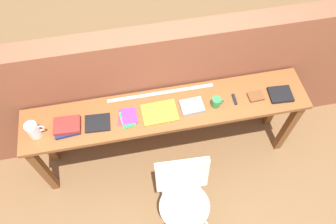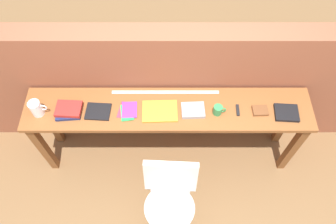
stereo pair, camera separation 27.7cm
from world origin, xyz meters
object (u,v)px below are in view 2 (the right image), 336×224
chair_white_moulded (170,197)px  pamphlet_pile_colourful (128,111)px  book_repair_rightmost (286,113)px  leather_journal_brown (260,111)px  magazine_cycling (98,112)px  book_stack_leftmost (69,110)px  mug (218,110)px  book_open_centre (160,111)px  pitcher_white (36,108)px  multitool_folded (238,110)px

chair_white_moulded → pamphlet_pile_colourful: same height
book_repair_rightmost → leather_journal_brown: bearing=177.8°
leather_journal_brown → magazine_cycling: bearing=178.0°
magazine_cycling → pamphlet_pile_colourful: bearing=6.2°
book_repair_rightmost → book_stack_leftmost: bearing=-176.6°
pamphlet_pile_colourful → mug: bearing=-1.4°
book_open_centre → mug: size_ratio=2.72×
magazine_cycling → leather_journal_brown: (1.39, 0.01, 0.00)m
pitcher_white → magazine_cycling: bearing=1.2°
pitcher_white → multitool_folded: bearing=0.8°
book_stack_leftmost → leather_journal_brown: bearing=0.4°
magazine_cycling → book_repair_rightmost: (1.61, -0.02, 0.01)m
pamphlet_pile_colourful → book_open_centre: bearing=-1.8°
magazine_cycling → pamphlet_pile_colourful: size_ratio=1.00×
book_open_centre → magazine_cycling: bearing=178.8°
pitcher_white → book_repair_rightmost: pitcher_white is taller
chair_white_moulded → multitool_folded: 0.94m
magazine_cycling → leather_journal_brown: bearing=3.9°
book_repair_rightmost → chair_white_moulded: bearing=-144.5°
pamphlet_pile_colourful → leather_journal_brown: 1.13m
magazine_cycling → book_stack_leftmost: bearing=-175.7°
pamphlet_pile_colourful → magazine_cycling: bearing=-177.4°
book_open_centre → pitcher_white: bearing=179.2°
mug → multitool_folded: 0.18m
book_open_centre → mug: (0.49, -0.01, 0.04)m
leather_journal_brown → chair_white_moulded: bearing=-142.8°
pamphlet_pile_colourful → book_stack_leftmost: bearing=-178.4°
pamphlet_pile_colourful → multitool_folded: (0.94, 0.00, 0.00)m
magazine_cycling → leather_journal_brown: size_ratio=1.61×
chair_white_moulded → book_repair_rightmost: (0.99, 0.61, 0.37)m
mug → pamphlet_pile_colourful: bearing=178.6°
multitool_folded → pamphlet_pile_colourful: bearing=-179.8°
book_open_centre → book_stack_leftmost: bearing=178.9°
book_stack_leftmost → pamphlet_pile_colourful: bearing=1.6°
pamphlet_pile_colourful → book_open_centre: book_open_centre is taller
pitcher_white → mug: size_ratio=1.67×
pitcher_white → book_stack_leftmost: 0.26m
pitcher_white → book_stack_leftmost: size_ratio=0.81×
book_open_centre → mug: mug is taller
book_open_centre → multitool_folded: size_ratio=2.72×
chair_white_moulded → magazine_cycling: 0.95m
chair_white_moulded → magazine_cycling: magazine_cycling is taller
chair_white_moulded → book_stack_leftmost: 1.13m
magazine_cycling → multitool_folded: (1.20, 0.01, -0.00)m
magazine_cycling → chair_white_moulded: bearing=-42.1°
chair_white_moulded → leather_journal_brown: bearing=39.5°
chair_white_moulded → pitcher_white: bearing=151.0°
multitool_folded → chair_white_moulded: bearing=-132.1°
pitcher_white → magazine_cycling: size_ratio=0.88×
chair_white_moulded → mug: (0.41, 0.62, 0.40)m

